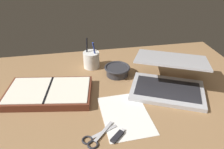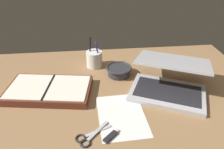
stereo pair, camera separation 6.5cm
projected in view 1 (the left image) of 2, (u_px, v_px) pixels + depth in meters
The scene contains 8 objects.
desk_top at pixel (117, 99), 96.46cm from camera, with size 140.00×100.00×2.00cm, color #936D47.
laptop at pixel (169, 80), 99.07cm from camera, with size 42.14×41.32×14.78cm.
bowl at pixel (117, 70), 110.82cm from camera, with size 13.05×13.05×4.79cm.
pen_cup at pixel (91, 60), 116.93cm from camera, with size 8.54×8.54×16.22cm.
planner at pixel (49, 93), 96.14cm from camera, with size 39.70×26.95×3.71cm.
scissors at pixel (94, 139), 75.50cm from camera, with size 13.38×11.47×0.80cm.
paper_sheet_front at pixel (125, 115), 86.44cm from camera, with size 18.18×26.06×0.16cm, color white.
usb_drive at pixel (118, 136), 76.47cm from camera, with size 6.29×6.15×1.00cm.
Camera 1 is at (-16.13, -74.53, 61.14)cm, focal length 35.00 mm.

